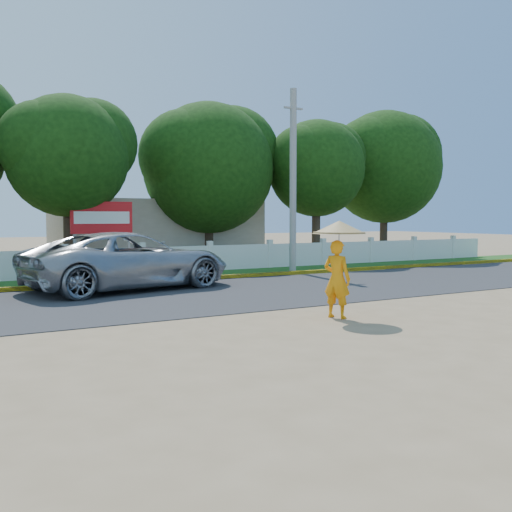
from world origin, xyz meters
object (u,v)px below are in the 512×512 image
(monk_with_parasol, at_px, (338,255))
(billboard, at_px, (102,221))
(vehicle, at_px, (129,261))
(utility_pole, at_px, (293,181))

(monk_with_parasol, xyz_separation_m, billboard, (-2.00, 12.87, 0.68))
(vehicle, bearing_deg, utility_pole, -86.10)
(utility_pole, bearing_deg, vehicle, -164.82)
(utility_pole, relative_size, monk_with_parasol, 3.39)
(billboard, bearing_deg, vehicle, -95.92)
(utility_pole, xyz_separation_m, vehicle, (-7.64, -2.07, -2.87))
(monk_with_parasol, bearing_deg, utility_pole, 61.95)
(vehicle, height_order, billboard, billboard)
(utility_pole, xyz_separation_m, billboard, (-7.08, 3.33, -1.66))
(utility_pole, distance_m, monk_with_parasol, 11.05)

